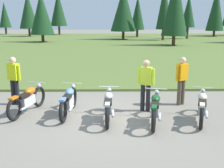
{
  "coord_description": "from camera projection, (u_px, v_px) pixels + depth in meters",
  "views": [
    {
      "loc": [
        -0.12,
        -7.96,
        2.92
      ],
      "look_at": [
        0.0,
        0.6,
        0.9
      ],
      "focal_mm": 44.38,
      "sensor_mm": 36.0,
      "label": 1
    }
  ],
  "objects": [
    {
      "name": "motorcycle_silver",
      "position": [
        108.0,
        105.0,
        8.13
      ],
      "size": [
        0.62,
        2.1,
        0.88
      ],
      "color": "black",
      "rests_on": "ground"
    },
    {
      "name": "forest_treeline",
      "position": [
        120.0,
        9.0,
        38.86
      ],
      "size": [
        42.74,
        28.28,
        8.84
      ],
      "color": "#47331E",
      "rests_on": "ground"
    },
    {
      "name": "rider_checking_bike",
      "position": [
        14.0,
        78.0,
        9.48
      ],
      "size": [
        0.52,
        0.34,
        1.67
      ],
      "color": "black",
      "rests_on": "ground"
    },
    {
      "name": "motorcycle_sky_blue",
      "position": [
        69.0,
        101.0,
        8.59
      ],
      "size": [
        0.62,
        2.1,
        0.88
      ],
      "color": "black",
      "rests_on": "ground"
    },
    {
      "name": "rider_near_row_end",
      "position": [
        146.0,
        82.0,
        8.8
      ],
      "size": [
        0.53,
        0.32,
        1.67
      ],
      "color": "black",
      "rests_on": "ground"
    },
    {
      "name": "ground_plane",
      "position": [
        112.0,
        117.0,
        8.42
      ],
      "size": [
        140.0,
        140.0,
        0.0
      ],
      "primitive_type": "plane",
      "color": "gray"
    },
    {
      "name": "motorcycle_british_green",
      "position": [
        155.0,
        108.0,
        7.89
      ],
      "size": [
        0.71,
        2.07,
        0.88
      ],
      "color": "black",
      "rests_on": "ground"
    },
    {
      "name": "grass_moorland",
      "position": [
        109.0,
        44.0,
        32.79
      ],
      "size": [
        80.0,
        44.0,
        0.1
      ],
      "primitive_type": "cube",
      "color": "#5B7033",
      "rests_on": "ground"
    },
    {
      "name": "motorcycle_cream",
      "position": [
        202.0,
        106.0,
        8.06
      ],
      "size": [
        0.88,
        2.02,
        0.88
      ],
      "color": "black",
      "rests_on": "ground"
    },
    {
      "name": "rider_with_back_turned",
      "position": [
        182.0,
        78.0,
        9.45
      ],
      "size": [
        0.48,
        0.38,
        1.67
      ],
      "color": "#4C4233",
      "rests_on": "ground"
    },
    {
      "name": "motorcycle_orange",
      "position": [
        28.0,
        100.0,
        8.72
      ],
      "size": [
        0.82,
        2.04,
        0.88
      ],
      "color": "black",
      "rests_on": "ground"
    }
  ]
}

